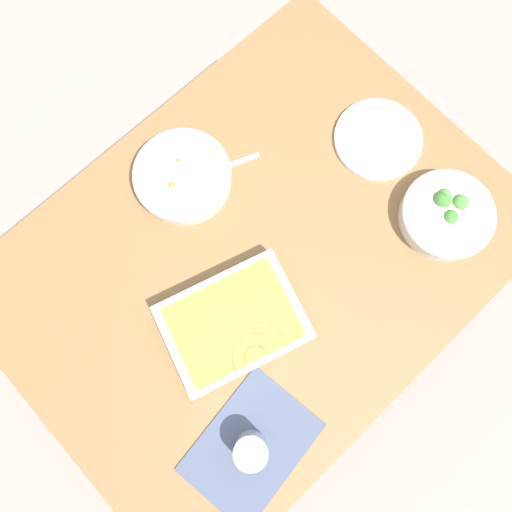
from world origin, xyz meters
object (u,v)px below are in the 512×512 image
(drink_cup, at_px, (251,450))
(spoon_by_broccoli, at_px, (430,205))
(side_plate, at_px, (378,139))
(baking_dish, at_px, (233,323))
(stew_bowl, at_px, (183,177))
(broccoli_bowl, at_px, (446,215))
(spoon_by_stew, at_px, (216,170))

(drink_cup, distance_m, spoon_by_broccoli, 0.70)
(side_plate, bearing_deg, spoon_by_broccoli, -98.89)
(baking_dish, distance_m, drink_cup, 0.27)
(stew_bowl, xyz_separation_m, spoon_by_broccoli, (0.39, -0.45, -0.03))
(stew_bowl, distance_m, side_plate, 0.49)
(broccoli_bowl, bearing_deg, stew_bowl, 128.47)
(broccoli_bowl, xyz_separation_m, drink_cup, (-0.69, -0.07, 0.01))
(stew_bowl, relative_size, broccoli_bowl, 1.07)
(spoon_by_broccoli, bearing_deg, spoon_by_stew, 127.00)
(side_plate, bearing_deg, drink_cup, -156.64)
(spoon_by_stew, bearing_deg, drink_cup, -125.34)
(stew_bowl, bearing_deg, baking_dish, -113.21)
(broccoli_bowl, height_order, spoon_by_stew, broccoli_bowl)
(stew_bowl, height_order, spoon_by_stew, stew_bowl)
(stew_bowl, height_order, baking_dish, same)
(broccoli_bowl, height_order, drink_cup, drink_cup)
(spoon_by_stew, bearing_deg, baking_dish, -125.88)
(drink_cup, relative_size, spoon_by_broccoli, 0.48)
(drink_cup, bearing_deg, side_plate, 23.36)
(broccoli_bowl, distance_m, baking_dish, 0.56)
(baking_dish, xyz_separation_m, drink_cup, (-0.15, -0.22, 0.00))
(stew_bowl, relative_size, side_plate, 1.07)
(broccoli_bowl, xyz_separation_m, spoon_by_broccoli, (0.00, 0.04, -0.03))
(baking_dish, xyz_separation_m, spoon_by_broccoli, (0.54, -0.11, -0.03))
(stew_bowl, xyz_separation_m, baking_dish, (-0.14, -0.34, 0.00))
(stew_bowl, xyz_separation_m, drink_cup, (-0.30, -0.56, 0.01))
(side_plate, bearing_deg, broccoli_bowl, -97.87)
(spoon_by_stew, height_order, spoon_by_broccoli, same)
(drink_cup, height_order, side_plate, drink_cup)
(drink_cup, bearing_deg, broccoli_bowl, 5.46)
(stew_bowl, relative_size, baking_dish, 0.67)
(baking_dish, height_order, drink_cup, drink_cup)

